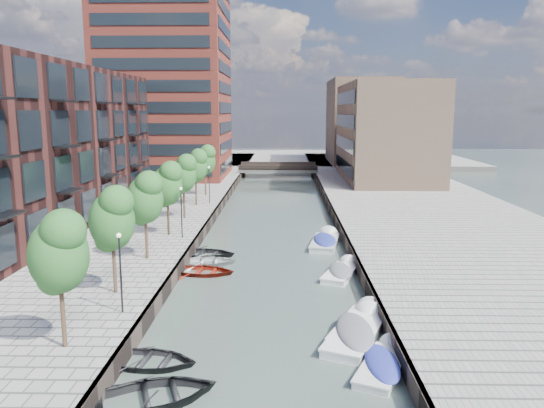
{
  "coord_description": "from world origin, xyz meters",
  "views": [
    {
      "loc": [
        0.95,
        -17.34,
        11.08
      ],
      "look_at": [
        0.0,
        25.6,
        3.5
      ],
      "focal_mm": 35.0,
      "sensor_mm": 36.0,
      "label": 1
    }
  ],
  "objects_px": {
    "sloop_1": "(149,365)",
    "motorboat_1": "(357,332)",
    "tree_0": "(58,250)",
    "sloop_2": "(203,274)",
    "tree_3": "(167,183)",
    "motorboat_2": "(361,325)",
    "sloop_4": "(205,256)",
    "bridge": "(278,169)",
    "motorboat_3": "(325,242)",
    "motorboat_0": "(384,364)",
    "sloop_0": "(155,401)",
    "tree_1": "(112,217)",
    "tree_5": "(195,165)",
    "tree_4": "(183,173)",
    "tree_2": "(145,197)",
    "sloop_3": "(206,265)",
    "tree_6": "(205,159)",
    "car": "(350,173)",
    "motorboat_4": "(342,272)"
  },
  "relations": [
    {
      "from": "tree_3",
      "to": "motorboat_2",
      "type": "height_order",
      "value": "tree_3"
    },
    {
      "from": "tree_0",
      "to": "tree_3",
      "type": "height_order",
      "value": "same"
    },
    {
      "from": "tree_0",
      "to": "tree_4",
      "type": "xyz_separation_m",
      "value": [
        0.0,
        28.0,
        0.0
      ]
    },
    {
      "from": "sloop_0",
      "to": "car",
      "type": "relative_size",
      "value": 1.46
    },
    {
      "from": "tree_1",
      "to": "sloop_4",
      "type": "height_order",
      "value": "tree_1"
    },
    {
      "from": "sloop_1",
      "to": "motorboat_0",
      "type": "xyz_separation_m",
      "value": [
        10.35,
        -0.01,
        0.18
      ]
    },
    {
      "from": "bridge",
      "to": "motorboat_4",
      "type": "xyz_separation_m",
      "value": [
        4.97,
        -54.32,
        -1.2
      ]
    },
    {
      "from": "motorboat_4",
      "to": "tree_2",
      "type": "bearing_deg",
      "value": 178.63
    },
    {
      "from": "bridge",
      "to": "sloop_0",
      "type": "xyz_separation_m",
      "value": [
        -4.01,
        -70.61,
        -1.39
      ]
    },
    {
      "from": "tree_1",
      "to": "motorboat_0",
      "type": "xyz_separation_m",
      "value": [
        13.88,
        -6.67,
        -5.13
      ]
    },
    {
      "from": "tree_3",
      "to": "motorboat_1",
      "type": "bearing_deg",
      "value": -53.01
    },
    {
      "from": "tree_6",
      "to": "tree_0",
      "type": "bearing_deg",
      "value": -90.0
    },
    {
      "from": "motorboat_0",
      "to": "sloop_0",
      "type": "bearing_deg",
      "value": -162.62
    },
    {
      "from": "sloop_3",
      "to": "motorboat_2",
      "type": "bearing_deg",
      "value": -148.08
    },
    {
      "from": "tree_5",
      "to": "motorboat_0",
      "type": "height_order",
      "value": "tree_5"
    },
    {
      "from": "tree_0",
      "to": "sloop_2",
      "type": "xyz_separation_m",
      "value": [
        3.93,
        13.56,
        -5.31
      ]
    },
    {
      "from": "tree_3",
      "to": "motorboat_2",
      "type": "bearing_deg",
      "value": -50.32
    },
    {
      "from": "tree_1",
      "to": "sloop_0",
      "type": "bearing_deg",
      "value": -64.96
    },
    {
      "from": "tree_1",
      "to": "motorboat_3",
      "type": "height_order",
      "value": "tree_1"
    },
    {
      "from": "tree_0",
      "to": "motorboat_3",
      "type": "distance_m",
      "value": 26.06
    },
    {
      "from": "motorboat_3",
      "to": "sloop_3",
      "type": "bearing_deg",
      "value": -145.74
    },
    {
      "from": "bridge",
      "to": "motorboat_3",
      "type": "relative_size",
      "value": 2.17
    },
    {
      "from": "motorboat_0",
      "to": "motorboat_1",
      "type": "bearing_deg",
      "value": 102.88
    },
    {
      "from": "bridge",
      "to": "motorboat_4",
      "type": "height_order",
      "value": "bridge"
    },
    {
      "from": "tree_3",
      "to": "motorboat_4",
      "type": "distance_m",
      "value": 16.17
    },
    {
      "from": "sloop_0",
      "to": "sloop_3",
      "type": "distance_m",
      "value": 18.4
    },
    {
      "from": "motorboat_3",
      "to": "tree_4",
      "type": "bearing_deg",
      "value": 155.26
    },
    {
      "from": "tree_0",
      "to": "sloop_1",
      "type": "xyz_separation_m",
      "value": [
        3.53,
        0.34,
        -5.31
      ]
    },
    {
      "from": "sloop_1",
      "to": "sloop_2",
      "type": "xyz_separation_m",
      "value": [
        0.4,
        13.22,
        0.0
      ]
    },
    {
      "from": "sloop_4",
      "to": "motorboat_1",
      "type": "distance_m",
      "value": 17.46
    },
    {
      "from": "bridge",
      "to": "sloop_2",
      "type": "height_order",
      "value": "bridge"
    },
    {
      "from": "sloop_4",
      "to": "motorboat_1",
      "type": "height_order",
      "value": "motorboat_1"
    },
    {
      "from": "tree_2",
      "to": "tree_0",
      "type": "bearing_deg",
      "value": -90.0
    },
    {
      "from": "tree_5",
      "to": "tree_6",
      "type": "bearing_deg",
      "value": 90.0
    },
    {
      "from": "tree_6",
      "to": "sloop_3",
      "type": "distance_m",
      "value": 27.02
    },
    {
      "from": "tree_5",
      "to": "sloop_3",
      "type": "xyz_separation_m",
      "value": [
        3.8,
        -19.22,
        -5.31
      ]
    },
    {
      "from": "sloop_0",
      "to": "sloop_2",
      "type": "distance_m",
      "value": 16.18
    },
    {
      "from": "sloop_1",
      "to": "motorboat_1",
      "type": "xyz_separation_m",
      "value": [
        9.62,
        3.2,
        0.23
      ]
    },
    {
      "from": "sloop_0",
      "to": "motorboat_1",
      "type": "bearing_deg",
      "value": -74.83
    },
    {
      "from": "sloop_2",
      "to": "sloop_0",
      "type": "bearing_deg",
      "value": -170.85
    },
    {
      "from": "tree_6",
      "to": "motorboat_3",
      "type": "bearing_deg",
      "value": -57.01
    },
    {
      "from": "tree_0",
      "to": "tree_2",
      "type": "xyz_separation_m",
      "value": [
        0.0,
        14.0,
        0.0
      ]
    },
    {
      "from": "tree_3",
      "to": "motorboat_2",
      "type": "relative_size",
      "value": 1.08
    },
    {
      "from": "tree_3",
      "to": "motorboat_0",
      "type": "xyz_separation_m",
      "value": [
        13.88,
        -20.67,
        -5.13
      ]
    },
    {
      "from": "tree_1",
      "to": "sloop_0",
      "type": "distance_m",
      "value": 11.86
    },
    {
      "from": "tree_4",
      "to": "tree_5",
      "type": "relative_size",
      "value": 1.0
    },
    {
      "from": "tree_4",
      "to": "sloop_3",
      "type": "height_order",
      "value": "tree_4"
    },
    {
      "from": "sloop_2",
      "to": "sloop_4",
      "type": "relative_size",
      "value": 0.93
    },
    {
      "from": "tree_1",
      "to": "tree_4",
      "type": "distance_m",
      "value": 21.0
    },
    {
      "from": "tree_2",
      "to": "motorboat_0",
      "type": "height_order",
      "value": "tree_2"
    }
  ]
}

